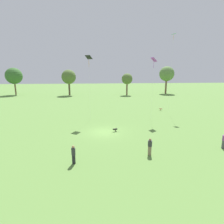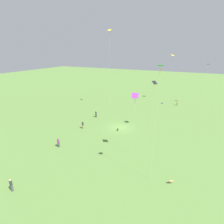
% 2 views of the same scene
% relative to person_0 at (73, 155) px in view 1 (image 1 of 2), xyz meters
% --- Properties ---
extents(ground_plane, '(240.00, 240.00, 0.00)m').
position_rel_person_0_xyz_m(ground_plane, '(3.37, 8.44, -0.88)').
color(ground_plane, '#5B843D').
extents(tree_0, '(6.04, 6.04, 10.12)m').
position_rel_person_0_xyz_m(tree_0, '(-27.34, 55.66, 6.19)').
color(tree_0, brown).
rests_on(tree_0, ground_plane).
extents(tree_1, '(5.24, 5.24, 9.40)m').
position_rel_person_0_xyz_m(tree_1, '(-6.76, 52.31, 5.84)').
color(tree_1, brown).
rests_on(tree_1, ground_plane).
extents(tree_2, '(4.04, 4.04, 8.05)m').
position_rel_person_0_xyz_m(tree_2, '(14.81, 50.41, 5.05)').
color(tree_2, brown).
rests_on(tree_2, ground_plane).
extents(tree_3, '(5.88, 5.88, 10.81)m').
position_rel_person_0_xyz_m(tree_3, '(31.72, 54.06, 6.91)').
color(tree_3, brown).
rests_on(tree_3, ground_plane).
extents(person_0, '(0.49, 0.49, 1.76)m').
position_rel_person_0_xyz_m(person_0, '(0.00, 0.00, 0.00)').
color(person_0, '#232328').
rests_on(person_0, ground_plane).
extents(person_2, '(0.44, 0.44, 1.75)m').
position_rel_person_0_xyz_m(person_2, '(7.41, 0.92, -0.02)').
color(person_2, '#847056').
rests_on(person_2, ground_plane).
extents(person_4, '(0.58, 0.58, 1.73)m').
position_rel_person_0_xyz_m(person_4, '(15.96, 1.52, -0.04)').
color(person_4, '#4C4C51').
rests_on(person_4, ground_plane).
extents(kite_3, '(0.96, 1.15, 10.63)m').
position_rel_person_0_xyz_m(kite_3, '(12.15, 14.50, 9.08)').
color(kite_3, purple).
rests_on(kite_3, ground_plane).
extents(kite_4, '(0.70, 0.71, 15.39)m').
position_rel_person_0_xyz_m(kite_4, '(17.32, 18.89, 13.13)').
color(kite_4, green).
rests_on(kite_4, ground_plane).
extents(kite_6, '(1.28, 1.24, 10.90)m').
position_rel_person_0_xyz_m(kite_6, '(1.37, 15.00, 9.37)').
color(kite_6, black).
rests_on(kite_6, ground_plane).
extents(dog_0, '(0.69, 0.41, 0.49)m').
position_rel_person_0_xyz_m(dog_0, '(4.87, 8.48, -0.54)').
color(dog_0, black).
rests_on(dog_0, ground_plane).
extents(dog_1, '(0.56, 0.64, 0.55)m').
position_rel_person_0_xyz_m(dog_1, '(16.77, 21.50, -0.49)').
color(dog_1, tan).
rests_on(dog_1, ground_plane).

